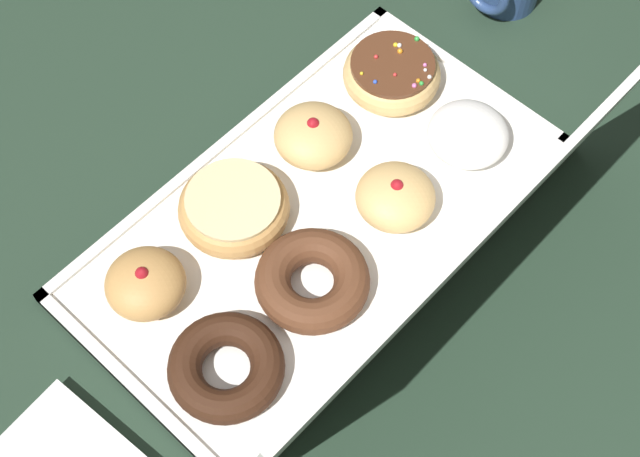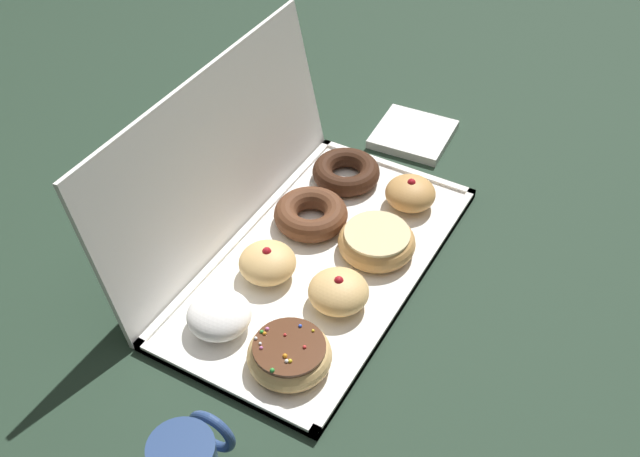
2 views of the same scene
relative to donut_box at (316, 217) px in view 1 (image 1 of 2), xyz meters
The scene contains 11 objects.
ground_plane 0.01m from the donut_box, ahead, with size 3.00×3.00×0.00m, color #233828.
donut_box is the anchor object (origin of this frame).
box_lid_open 0.22m from the donut_box, 90.00° to the left, with size 0.53×0.27×0.01m, color white.
sprinkle_donut_0 0.20m from the donut_box, 163.11° to the right, with size 0.11×0.11×0.04m.
jelly_filled_donut_1 0.09m from the donut_box, 135.11° to the right, with size 0.09×0.09×0.05m.
glazed_ring_donut_2 0.09m from the donut_box, 45.34° to the right, with size 0.12×0.12×0.04m.
jelly_filled_donut_3 0.20m from the donut_box, 18.04° to the right, with size 0.08×0.08×0.05m.
powdered_filled_donut_4 0.19m from the donut_box, 161.33° to the left, with size 0.09×0.09×0.04m.
jelly_filled_donut_5 0.09m from the donut_box, 138.34° to the left, with size 0.08×0.08×0.05m.
chocolate_cake_ring_donut_6 0.09m from the donut_box, 41.08° to the left, with size 0.12×0.12×0.04m.
chocolate_cake_ring_donut_7 0.20m from the donut_box, 17.69° to the left, with size 0.11×0.11×0.03m.
Camera 1 is at (0.37, 0.35, 0.87)m, focal length 52.66 mm.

